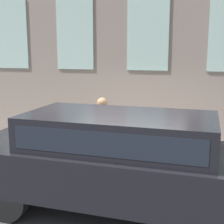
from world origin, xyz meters
TOP-DOWN VIEW (x-y plane):
  - ground_plane at (0.00, 0.00)m, footprint 80.00×80.00m
  - sidewalk at (1.28, 0.00)m, footprint 2.56×60.00m
  - fire_hydrant at (0.46, 0.15)m, footprint 0.35×0.46m
  - person at (0.70, 0.72)m, footprint 0.39×0.25m
  - parked_truck_charcoal_near at (-1.30, -0.19)m, footprint 1.87×5.11m

SIDE VIEW (x-z plane):
  - ground_plane at x=0.00m, z-range 0.00..0.00m
  - sidewalk at x=1.28m, z-range 0.00..0.13m
  - fire_hydrant at x=0.46m, z-range 0.14..0.97m
  - parked_truck_charcoal_near at x=-1.30m, z-range 0.15..1.90m
  - person at x=0.70m, z-range 0.29..1.88m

